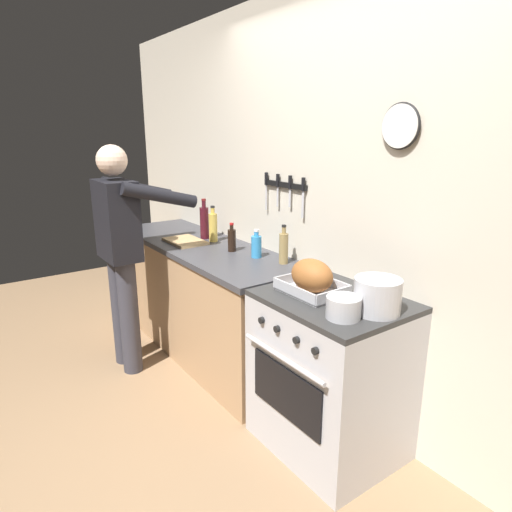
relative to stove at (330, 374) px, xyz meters
The scene contains 14 objects.
ground_plane 1.11m from the stove, 102.55° to the right, with size 8.00×8.00×0.00m, color #937251.
wall_back 0.95m from the stove, 121.29° to the left, with size 6.00×0.13×2.60m.
counter_block 1.42m from the stove, behind, with size 2.03×0.65×0.90m.
stove is the anchor object (origin of this frame).
person_cook 1.72m from the stove, 158.79° to the right, with size 0.51×0.63×1.66m.
roasting_pan 0.55m from the stove, 161.24° to the right, with size 0.35×0.26×0.19m.
stock_pot 0.59m from the stove, ahead, with size 0.23×0.23×0.17m.
saucepan 0.56m from the stove, 35.10° to the right, with size 0.17×0.17×0.11m.
cutting_board 1.61m from the stove, behind, with size 0.36×0.24×0.02m, color tan.
bottle_soy_sauce 1.23m from the stove, behind, with size 0.06×0.06×0.21m.
bottle_wine_red 1.68m from the stove, behind, with size 0.07×0.07×0.33m.
bottle_vinegar 0.88m from the stove, 164.33° to the left, with size 0.06×0.06×0.26m.
bottle_cooking_oil 1.56m from the stove, behind, with size 0.07×0.07×0.28m.
bottle_dish_soap 1.03m from the stove, behind, with size 0.07×0.07×0.20m.
Camera 1 is at (1.77, -0.62, 1.76)m, focal length 31.29 mm.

